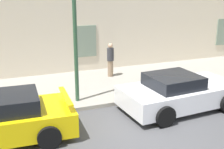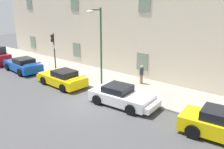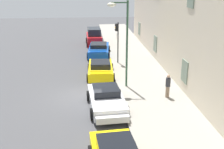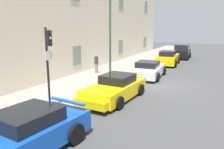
{
  "view_description": "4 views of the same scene",
  "coord_description": "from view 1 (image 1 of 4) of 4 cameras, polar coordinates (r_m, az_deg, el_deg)",
  "views": [
    {
      "loc": [
        -3.88,
        -6.8,
        4.18
      ],
      "look_at": [
        -0.33,
        2.34,
        1.22
      ],
      "focal_mm": 47.5,
      "sensor_mm": 36.0,
      "label": 1
    },
    {
      "loc": [
        10.33,
        -9.88,
        6.39
      ],
      "look_at": [
        0.86,
        1.61,
        1.83
      ],
      "focal_mm": 37.07,
      "sensor_mm": 36.0,
      "label": 2
    },
    {
      "loc": [
        17.34,
        0.35,
        7.5
      ],
      "look_at": [
        -0.61,
        1.95,
        1.32
      ],
      "focal_mm": 45.23,
      "sensor_mm": 36.0,
      "label": 3
    },
    {
      "loc": [
        -14.81,
        -3.83,
        3.89
      ],
      "look_at": [
        -2.24,
        2.49,
        0.87
      ],
      "focal_mm": 36.48,
      "sensor_mm": 36.0,
      "label": 4
    }
  ],
  "objects": [
    {
      "name": "ground_plane",
      "position": [
        8.87,
        7.63,
        -11.43
      ],
      "size": [
        80.0,
        80.0,
        0.0
      ],
      "primitive_type": "plane",
      "color": "#444447"
    },
    {
      "name": "sidewalk",
      "position": [
        12.71,
        -2.28,
        -2.06
      ],
      "size": [
        60.0,
        4.39,
        0.14
      ],
      "primitive_type": "cube",
      "color": "gray",
      "rests_on": "ground"
    },
    {
      "name": "pedestrian_admiring",
      "position": [
        13.5,
        -0.31,
        2.93
      ],
      "size": [
        0.44,
        0.44,
        1.55
      ],
      "color": "#8C7259",
      "rests_on": "sidewalk"
    },
    {
      "name": "sportscar_white_middle",
      "position": [
        10.72,
        13.53,
        -3.33
      ],
      "size": [
        4.63,
        2.4,
        1.26
      ],
      "color": "white",
      "rests_on": "ground"
    }
  ]
}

